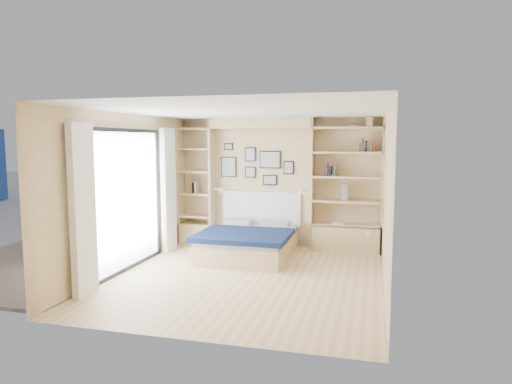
# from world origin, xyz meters

# --- Properties ---
(ground) EXTENTS (4.50, 4.50, 0.00)m
(ground) POSITION_xyz_m (0.00, 0.00, 0.00)
(ground) COLOR beige
(ground) RESTS_ON ground
(room_shell) EXTENTS (4.50, 4.50, 4.50)m
(room_shell) POSITION_xyz_m (-0.39, 1.52, 1.08)
(room_shell) COLOR #D5B286
(room_shell) RESTS_ON ground
(bed) EXTENTS (1.58, 1.93, 1.07)m
(bed) POSITION_xyz_m (-0.33, 1.28, 0.26)
(bed) COLOR tan
(bed) RESTS_ON ground
(photo_gallery) EXTENTS (1.48, 0.02, 0.82)m
(photo_gallery) POSITION_xyz_m (-0.45, 2.22, 1.60)
(photo_gallery) COLOR black
(photo_gallery) RESTS_ON ground
(reading_lamps) EXTENTS (1.92, 0.12, 0.15)m
(reading_lamps) POSITION_xyz_m (-0.30, 2.00, 1.10)
(reading_lamps) COLOR silver
(reading_lamps) RESTS_ON ground
(shelf_decor) EXTENTS (3.52, 0.23, 2.03)m
(shelf_decor) POSITION_xyz_m (1.10, 2.07, 1.70)
(shelf_decor) COLOR #A51E1E
(shelf_decor) RESTS_ON ground
(deck) EXTENTS (3.20, 4.00, 0.05)m
(deck) POSITION_xyz_m (-3.60, 0.00, 0.00)
(deck) COLOR #736354
(deck) RESTS_ON ground
(deck_chair) EXTENTS (0.74, 0.99, 0.89)m
(deck_chair) POSITION_xyz_m (-3.31, 0.33, 0.43)
(deck_chair) COLOR tan
(deck_chair) RESTS_ON ground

